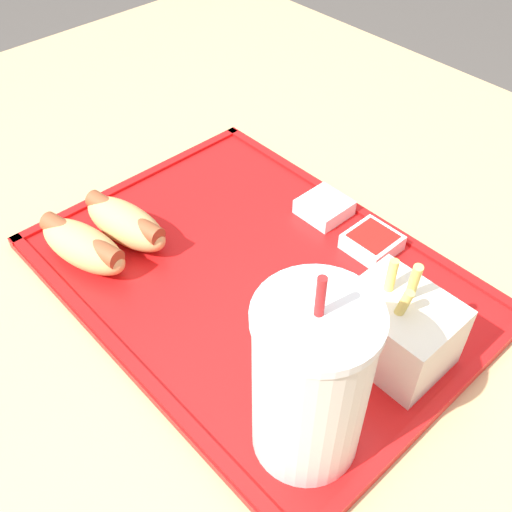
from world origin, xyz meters
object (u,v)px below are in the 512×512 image
object	(u,v)px
hot_dog_far	(83,245)
sauce_cup_ketchup	(372,242)
fries_carton	(398,329)
hot_dog_near	(125,222)
sauce_cup_mayo	(324,207)
soda_cup	(311,383)

from	to	relation	value
hot_dog_far	sauce_cup_ketchup	xyz separation A→B (m)	(-0.20, -0.25, -0.01)
sauce_cup_ketchup	fries_carton	bearing A→B (deg)	137.38
sauce_cup_ketchup	hot_dog_near	bearing A→B (deg)	43.90
sauce_cup_mayo	sauce_cup_ketchup	size ratio (longest dim) A/B	1.00
soda_cup	fries_carton	distance (m)	0.14
sauce_cup_mayo	hot_dog_far	bearing A→B (deg)	64.18
hot_dog_far	sauce_cup_mayo	world-z (taller)	hot_dog_far
sauce_cup_ketchup	soda_cup	bearing A→B (deg)	116.58
soda_cup	hot_dog_far	distance (m)	0.32
hot_dog_near	sauce_cup_ketchup	size ratio (longest dim) A/B	2.30
hot_dog_far	sauce_cup_ketchup	distance (m)	0.32
soda_cup	sauce_cup_mayo	xyz separation A→B (m)	(0.19, -0.23, -0.07)
hot_dog_far	hot_dog_near	distance (m)	0.06
hot_dog_far	sauce_cup_ketchup	bearing A→B (deg)	-128.97
hot_dog_far	sauce_cup_ketchup	size ratio (longest dim) A/B	2.32
hot_dog_near	sauce_cup_ketchup	world-z (taller)	hot_dog_near
hot_dog_far	hot_dog_near	bearing A→B (deg)	-90.00
hot_dog_near	sauce_cup_ketchup	bearing A→B (deg)	-136.10
soda_cup	sauce_cup_ketchup	xyz separation A→B (m)	(0.11, -0.23, -0.07)
fries_carton	sauce_cup_mayo	world-z (taller)	fries_carton
soda_cup	hot_dog_near	xyz separation A→B (m)	(0.32, -0.03, -0.06)
hot_dog_far	sauce_cup_mayo	size ratio (longest dim) A/B	2.32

